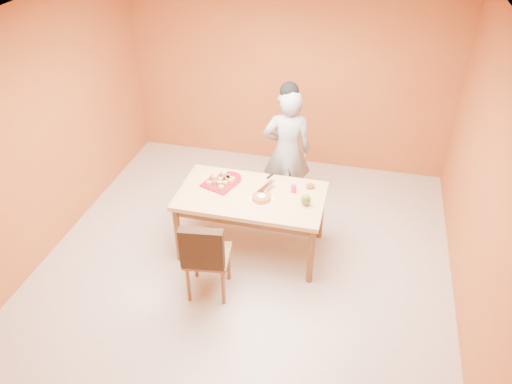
% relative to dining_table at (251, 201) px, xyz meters
% --- Properties ---
extents(floor, '(5.00, 5.00, 0.00)m').
position_rel_dining_table_xyz_m(floor, '(-0.00, -0.38, -0.67)').
color(floor, beige).
rests_on(floor, ground).
extents(ceiling, '(5.00, 5.00, 0.00)m').
position_rel_dining_table_xyz_m(ceiling, '(-0.00, -0.38, 2.03)').
color(ceiling, silver).
rests_on(ceiling, wall_back).
extents(wall_back, '(4.50, 0.00, 4.50)m').
position_rel_dining_table_xyz_m(wall_back, '(-0.00, 2.12, 0.68)').
color(wall_back, '#B6672A').
rests_on(wall_back, floor).
extents(wall_left, '(0.00, 5.00, 5.00)m').
position_rel_dining_table_xyz_m(wall_left, '(-2.25, -0.38, 0.68)').
color(wall_left, '#B6672A').
rests_on(wall_left, floor).
extents(wall_right, '(0.00, 5.00, 5.00)m').
position_rel_dining_table_xyz_m(wall_right, '(2.25, -0.38, 0.68)').
color(wall_right, '#B6672A').
rests_on(wall_right, floor).
extents(dining_table, '(1.60, 0.90, 0.76)m').
position_rel_dining_table_xyz_m(dining_table, '(0.00, 0.00, 0.00)').
color(dining_table, tan).
rests_on(dining_table, floor).
extents(dining_chair, '(0.50, 0.57, 0.97)m').
position_rel_dining_table_xyz_m(dining_chair, '(-0.26, -0.79, -0.16)').
color(dining_chair, brown).
rests_on(dining_chair, floor).
extents(pastry_pile, '(0.30, 0.30, 0.10)m').
position_rel_dining_table_xyz_m(pastry_pile, '(-0.38, 0.11, 0.16)').
color(pastry_pile, tan).
rests_on(pastry_pile, pastry_platter).
extents(person, '(0.68, 0.53, 1.63)m').
position_rel_dining_table_xyz_m(person, '(0.22, 0.92, 0.15)').
color(person, '#969799').
rests_on(person, floor).
extents(pastry_platter, '(0.43, 0.43, 0.02)m').
position_rel_dining_table_xyz_m(pastry_platter, '(-0.38, 0.11, 0.10)').
color(pastry_platter, maroon).
rests_on(pastry_platter, dining_table).
extents(red_dinner_plate, '(0.33, 0.33, 0.02)m').
position_rel_dining_table_xyz_m(red_dinner_plate, '(-0.32, 0.24, 0.10)').
color(red_dinner_plate, maroon).
rests_on(red_dinner_plate, dining_table).
extents(white_cake_plate, '(0.31, 0.31, 0.01)m').
position_rel_dining_table_xyz_m(white_cake_plate, '(0.14, -0.09, 0.10)').
color(white_cake_plate, white).
rests_on(white_cake_plate, dining_table).
extents(sponge_cake, '(0.24, 0.24, 0.05)m').
position_rel_dining_table_xyz_m(sponge_cake, '(0.14, -0.09, 0.13)').
color(sponge_cake, orange).
rests_on(sponge_cake, white_cake_plate).
extents(cake_server, '(0.16, 0.28, 0.01)m').
position_rel_dining_table_xyz_m(cake_server, '(0.15, 0.09, 0.16)').
color(cake_server, silver).
rests_on(cake_server, sponge_cake).
extents(egg_ornament, '(0.11, 0.10, 0.13)m').
position_rel_dining_table_xyz_m(egg_ornament, '(0.61, -0.06, 0.16)').
color(egg_ornament, olive).
rests_on(egg_ornament, dining_table).
extents(magenta_glass, '(0.08, 0.08, 0.09)m').
position_rel_dining_table_xyz_m(magenta_glass, '(0.44, 0.16, 0.14)').
color(magenta_glass, '#D01F5E').
rests_on(magenta_glass, dining_table).
extents(checker_tin, '(0.12, 0.12, 0.03)m').
position_rel_dining_table_xyz_m(checker_tin, '(0.61, 0.28, 0.11)').
color(checker_tin, '#32180D').
rests_on(checker_tin, dining_table).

